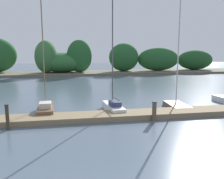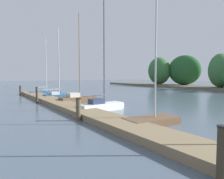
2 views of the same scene
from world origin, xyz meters
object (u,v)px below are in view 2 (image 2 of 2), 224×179
(sailboat_1, at_px, (58,95))
(mooring_piling_1, at_px, (37,95))
(mooring_piling_3, at_px, (221,157))
(sailboat_4, at_px, (154,118))
(mooring_piling_2, at_px, (78,109))
(sailboat_2, at_px, (78,98))
(sailboat_3, at_px, (102,105))
(mooring_piling_0, at_px, (20,90))
(sailboat_0, at_px, (46,92))

(sailboat_1, distance_m, mooring_piling_1, 4.08)
(sailboat_1, distance_m, mooring_piling_3, 20.03)
(sailboat_4, relative_size, mooring_piling_3, 5.79)
(sailboat_1, bearing_deg, mooring_piling_2, -103.65)
(sailboat_1, xyz_separation_m, sailboat_2, (4.62, 0.35, 0.03))
(sailboat_2, distance_m, mooring_piling_3, 15.54)
(sailboat_4, height_order, mooring_piling_3, sailboat_4)
(sailboat_2, distance_m, sailboat_3, 4.86)
(mooring_piling_1, height_order, mooring_piling_2, mooring_piling_1)
(mooring_piling_0, bearing_deg, mooring_piling_2, 0.37)
(mooring_piling_0, bearing_deg, sailboat_3, 10.62)
(mooring_piling_1, height_order, mooring_piling_3, mooring_piling_1)
(sailboat_2, height_order, sailboat_4, sailboat_4)
(sailboat_1, relative_size, sailboat_3, 0.94)
(mooring_piling_3, bearing_deg, sailboat_1, 171.75)
(mooring_piling_1, bearing_deg, mooring_piling_2, 1.17)
(sailboat_0, height_order, sailboat_4, sailboat_4)
(sailboat_4, xyz_separation_m, mooring_piling_3, (5.27, -3.07, 0.38))
(sailboat_0, bearing_deg, mooring_piling_1, -110.62)
(mooring_piling_0, bearing_deg, sailboat_2, 16.57)
(sailboat_0, bearing_deg, mooring_piling_3, -97.00)
(mooring_piling_1, bearing_deg, mooring_piling_0, 179.58)
(mooring_piling_0, height_order, mooring_piling_1, mooring_piling_1)
(sailboat_0, distance_m, mooring_piling_2, 17.22)
(sailboat_0, xyz_separation_m, sailboat_2, (9.96, 0.22, 0.09))
(sailboat_0, distance_m, sailboat_4, 19.88)
(sailboat_3, xyz_separation_m, sailboat_4, (5.06, 0.11, -0.08))
(mooring_piling_1, distance_m, mooring_piling_2, 8.82)
(sailboat_3, bearing_deg, mooring_piling_3, -110.86)
(sailboat_1, xyz_separation_m, mooring_piling_3, (19.82, -2.87, 0.34))
(sailboat_0, bearing_deg, sailboat_4, -90.00)
(sailboat_0, height_order, sailboat_1, sailboat_1)
(sailboat_2, relative_size, sailboat_3, 1.01)
(sailboat_4, bearing_deg, mooring_piling_2, 138.89)
(sailboat_1, relative_size, sailboat_2, 0.93)
(sailboat_3, height_order, mooring_piling_2, sailboat_3)
(sailboat_0, bearing_deg, mooring_piling_2, -99.75)
(sailboat_0, distance_m, sailboat_3, 14.81)
(sailboat_1, relative_size, mooring_piling_2, 5.98)
(sailboat_3, bearing_deg, sailboat_2, 81.88)
(mooring_piling_2, bearing_deg, sailboat_3, 127.61)
(sailboat_2, height_order, mooring_piling_1, sailboat_2)
(mooring_piling_3, bearing_deg, sailboat_3, 164.04)
(mooring_piling_2, height_order, mooring_piling_3, mooring_piling_3)
(mooring_piling_0, xyz_separation_m, mooring_piling_1, (8.97, -0.06, 0.14))
(mooring_piling_0, relative_size, mooring_piling_1, 0.81)
(mooring_piling_0, distance_m, mooring_piling_3, 25.95)
(sailboat_0, height_order, mooring_piling_1, sailboat_0)
(sailboat_4, bearing_deg, mooring_piling_3, -116.58)
(sailboat_1, xyz_separation_m, mooring_piling_1, (2.83, -2.91, 0.36))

